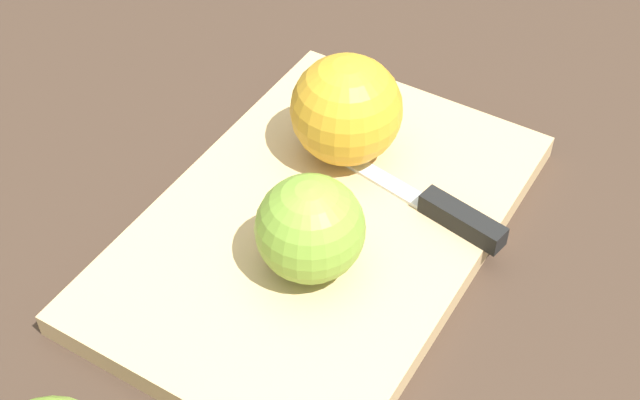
% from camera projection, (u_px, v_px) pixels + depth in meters
% --- Properties ---
extents(ground_plane, '(4.00, 4.00, 0.00)m').
position_uv_depth(ground_plane, '(320.00, 237.00, 0.68)').
color(ground_plane, '#38281E').
extents(cutting_board, '(0.40, 0.30, 0.02)m').
position_uv_depth(cutting_board, '(320.00, 228.00, 0.68)').
color(cutting_board, tan).
rests_on(cutting_board, ground_plane).
extents(apple_half_left, '(0.08, 0.08, 0.08)m').
position_uv_depth(apple_half_left, '(310.00, 229.00, 0.61)').
color(apple_half_left, olive).
rests_on(apple_half_left, cutting_board).
extents(apple_half_right, '(0.09, 0.09, 0.09)m').
position_uv_depth(apple_half_right, '(347.00, 110.00, 0.69)').
color(apple_half_right, gold).
rests_on(apple_half_right, cutting_board).
extents(knife, '(0.02, 0.15, 0.02)m').
position_uv_depth(knife, '(449.00, 213.00, 0.66)').
color(knife, silver).
rests_on(knife, cutting_board).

